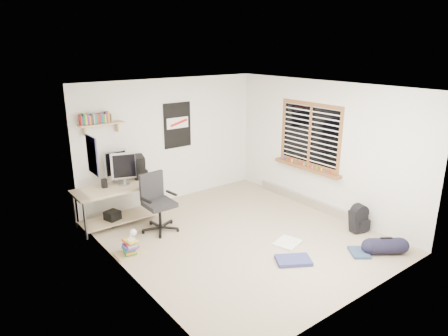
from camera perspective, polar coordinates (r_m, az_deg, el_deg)
floor at (r=6.90m, az=2.40°, el=-9.75°), size 4.00×4.50×0.01m
ceiling at (r=6.18m, az=2.69°, el=11.49°), size 4.00×4.50×0.01m
back_wall at (r=8.22m, az=-7.58°, el=3.92°), size 4.00×0.01×2.50m
left_wall at (r=5.43m, az=-14.00°, el=-3.46°), size 0.01×4.50×2.50m
right_wall at (r=7.82m, az=13.93°, el=2.87°), size 0.01×4.50×2.50m
desk at (r=7.46m, az=-14.92°, el=-5.08°), size 1.63×1.17×0.68m
monitor_left at (r=7.34m, az=-14.13°, el=-0.77°), size 0.44×0.23×0.47m
monitor_right at (r=7.54m, az=-15.10°, el=-0.35°), size 0.44×0.16×0.48m
pc_tower at (r=7.71m, az=-12.09°, el=0.11°), size 0.31×0.46×0.44m
keyboard at (r=7.11m, az=-15.02°, el=-3.35°), size 0.41×0.18×0.02m
speaker_left at (r=7.34m, az=-16.72°, el=-2.20°), size 0.10×0.10×0.18m
speaker_right at (r=7.64m, az=-11.24°, el=-0.97°), size 0.11×0.11×0.19m
office_chair at (r=6.99m, az=-9.21°, el=-5.12°), size 0.73×0.73×1.02m
wall_shelf at (r=7.42m, az=-17.08°, el=6.05°), size 0.80×0.22×0.24m
poster_back_wall at (r=8.21m, az=-6.66°, el=6.08°), size 0.62×0.03×0.92m
poster_left_wall at (r=6.44m, az=-18.32°, el=1.75°), size 0.02×0.42×0.60m
window at (r=7.92m, az=12.10°, el=4.66°), size 0.10×1.50×1.26m
baseboard_heater at (r=8.31m, az=11.54°, el=-4.52°), size 0.08×2.50×0.18m
backpack at (r=7.36m, az=18.65°, el=-7.13°), size 0.34×0.30×0.39m
duffel_bag at (r=6.79m, az=22.05°, el=-10.20°), size 0.35×0.35×0.50m
tshirt at (r=6.71m, az=9.05°, el=-10.51°), size 0.50×0.46×0.04m
jeans_a at (r=6.22m, az=9.89°, el=-12.85°), size 0.61×0.54×0.06m
jeans_b at (r=6.69m, az=18.73°, el=-11.35°), size 0.42×0.44×0.04m
book_stack at (r=6.45m, az=-13.30°, el=-10.68°), size 0.52×0.47×0.29m
desk_lamp at (r=6.34m, az=-13.20°, el=-8.87°), size 0.14×0.20×0.19m
subwoofer at (r=7.50m, az=-15.62°, el=-6.88°), size 0.29×0.29×0.26m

